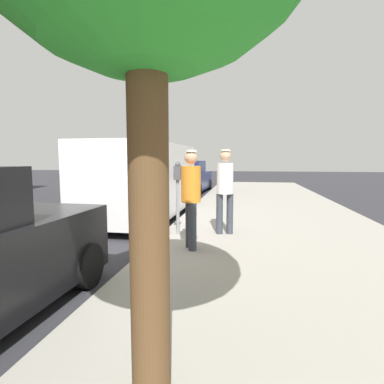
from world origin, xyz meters
name	(u,v)px	position (x,y,z in m)	size (l,w,h in m)	color
ground_plane	(110,243)	(0.00, 0.00, 0.00)	(80.00, 80.00, 0.00)	#2D2D33
sidewalk_slab	(286,248)	(3.50, 0.00, 0.07)	(5.00, 32.00, 0.15)	#9E998E
parking_meter_near	(178,185)	(1.35, 0.39, 1.18)	(0.14, 0.18, 1.52)	gray
pedestrian_in_white	(225,186)	(2.31, 0.61, 1.18)	(0.35, 0.34, 1.78)	#383D47
pedestrian_in_orange	(191,193)	(1.80, -0.62, 1.15)	(0.34, 0.34, 1.73)	#383D47
parked_van	(145,179)	(-0.15, 2.78, 1.15)	(2.18, 5.23, 2.15)	white
parked_sedan_ahead	(188,178)	(-0.20, 9.92, 0.75)	(2.09, 4.47, 1.65)	navy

